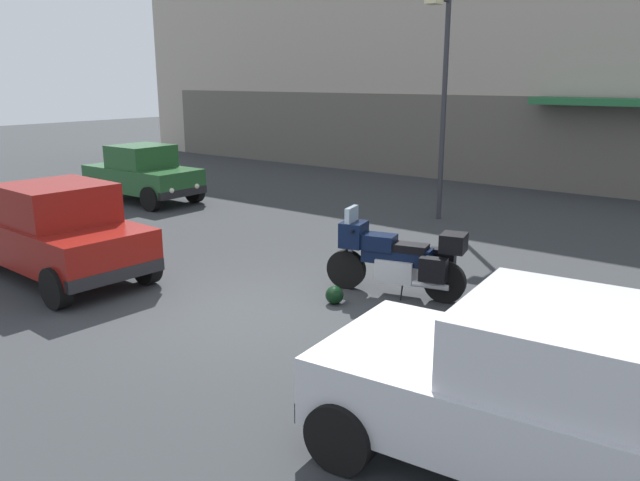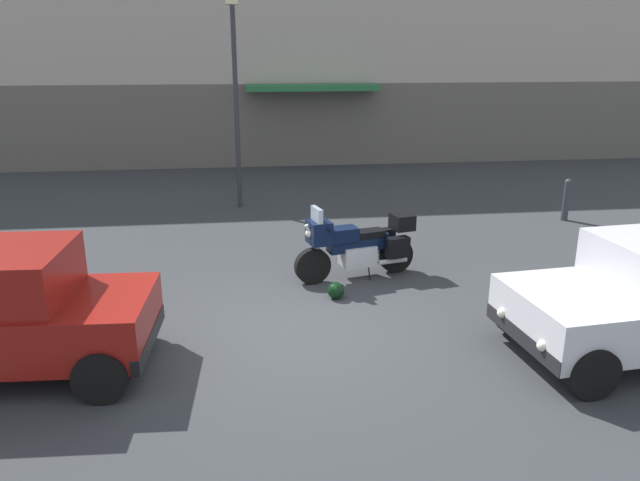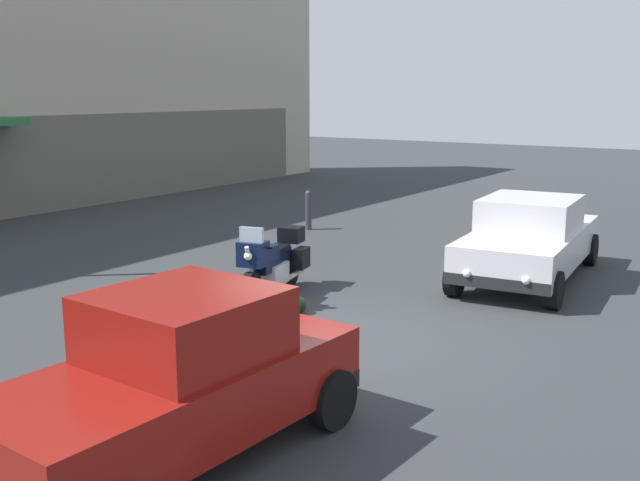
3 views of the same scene
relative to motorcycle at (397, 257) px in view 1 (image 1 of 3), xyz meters
The scene contains 8 objects.
ground_plane 2.54m from the motorcycle, 123.70° to the right, with size 80.00×80.00×0.00m, color #2D3033.
building_facade_rear 13.24m from the motorcycle, 96.35° to the left, with size 37.03×3.40×10.88m.
motorcycle is the anchor object (origin of this frame).
helmet 1.17m from the motorcycle, 120.20° to the right, with size 0.28×0.28×0.28m, color black.
car_hatchback_near 5.76m from the motorcycle, 151.32° to the right, with size 3.94×1.95×1.64m.
car_sedan_far 4.90m from the motorcycle, 41.15° to the right, with size 4.69×2.29×1.56m.
car_compact_side 9.92m from the motorcycle, 165.93° to the left, with size 3.50×1.75×1.56m.
streetlamp_curbside 6.21m from the motorcycle, 111.55° to the left, with size 0.28×0.94×5.11m.
Camera 1 is at (6.19, -6.11, 3.33)m, focal length 35.23 mm.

